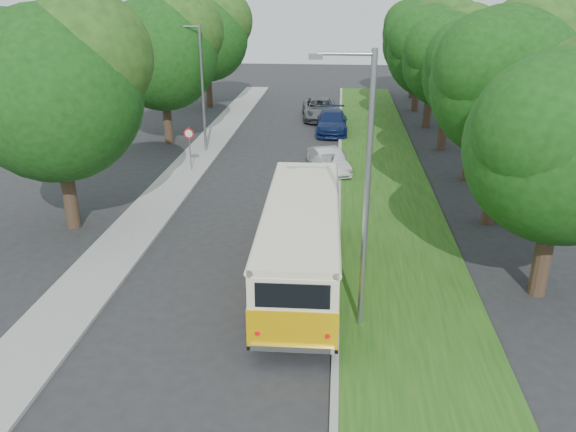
# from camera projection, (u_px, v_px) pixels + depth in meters

# --- Properties ---
(ground) EXTENTS (120.00, 120.00, 0.00)m
(ground) POSITION_uv_depth(u_px,v_px,m) (232.00, 280.00, 19.37)
(ground) COLOR #252527
(ground) RESTS_ON ground
(curb) EXTENTS (0.20, 70.00, 0.15)m
(curb) POSITION_uv_depth(u_px,v_px,m) (338.00, 225.00, 23.65)
(curb) COLOR gray
(curb) RESTS_ON ground
(grass_verge) EXTENTS (4.50, 70.00, 0.13)m
(grass_verge) POSITION_uv_depth(u_px,v_px,m) (394.00, 228.00, 23.46)
(grass_verge) COLOR #1D4B14
(grass_verge) RESTS_ON ground
(sidewalk) EXTENTS (2.20, 70.00, 0.12)m
(sidewalk) POSITION_uv_depth(u_px,v_px,m) (144.00, 219.00, 24.37)
(sidewalk) COLOR gray
(sidewalk) RESTS_ON ground
(treeline) EXTENTS (24.27, 41.91, 9.46)m
(treeline) POSITION_uv_depth(u_px,v_px,m) (336.00, 50.00, 33.48)
(treeline) COLOR #332319
(treeline) RESTS_ON ground
(lamppost_near) EXTENTS (1.71, 0.16, 8.00)m
(lamppost_near) POSITION_uv_depth(u_px,v_px,m) (364.00, 188.00, 15.07)
(lamppost_near) COLOR gray
(lamppost_near) RESTS_ON ground
(lamppost_far) EXTENTS (1.71, 0.16, 7.50)m
(lamppost_far) POSITION_uv_depth(u_px,v_px,m) (201.00, 84.00, 32.99)
(lamppost_far) COLOR gray
(lamppost_far) RESTS_ON ground
(warning_sign) EXTENTS (0.56, 0.10, 2.50)m
(warning_sign) POSITION_uv_depth(u_px,v_px,m) (189.00, 141.00, 30.16)
(warning_sign) COLOR gray
(warning_sign) RESTS_ON ground
(vintage_bus) EXTENTS (2.70, 9.73, 2.88)m
(vintage_bus) POSITION_uv_depth(u_px,v_px,m) (301.00, 243.00, 18.80)
(vintage_bus) COLOR #DBA206
(vintage_bus) RESTS_ON ground
(car_silver) EXTENTS (2.64, 3.98, 1.26)m
(car_silver) POSITION_uv_depth(u_px,v_px,m) (325.00, 163.00, 30.16)
(car_silver) COLOR #B2B2B7
(car_silver) RESTS_ON ground
(car_white) EXTENTS (2.59, 4.11, 1.28)m
(car_white) POSITION_uv_depth(u_px,v_px,m) (329.00, 161.00, 30.50)
(car_white) COLOR silver
(car_white) RESTS_ON ground
(car_blue) EXTENTS (2.18, 5.22, 1.51)m
(car_blue) POSITION_uv_depth(u_px,v_px,m) (332.00, 122.00, 38.97)
(car_blue) COLOR navy
(car_blue) RESTS_ON ground
(car_grey) EXTENTS (3.05, 5.75, 1.54)m
(car_grey) POSITION_uv_depth(u_px,v_px,m) (320.00, 109.00, 43.02)
(car_grey) COLOR #5A5C61
(car_grey) RESTS_ON ground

